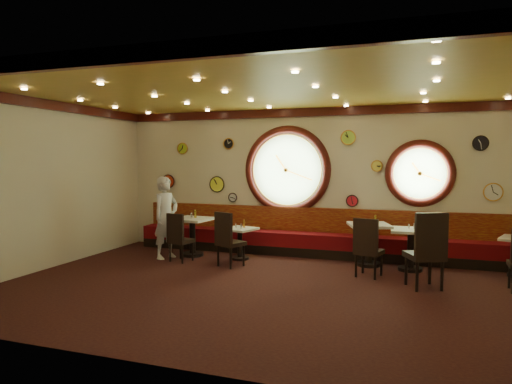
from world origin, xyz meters
name	(u,v)px	position (x,y,z in m)	size (l,w,h in m)	color
floor	(274,289)	(0.00, 0.00, 0.00)	(9.00, 6.00, 0.00)	black
ceiling	(275,87)	(0.00, 0.00, 3.20)	(9.00, 6.00, 0.02)	gold
wall_back	(314,181)	(0.00, 3.00, 1.60)	(9.00, 0.02, 3.20)	beige
wall_front	(185,209)	(0.00, -3.00, 1.60)	(9.00, 0.02, 3.20)	beige
wall_left	(48,185)	(-4.50, 0.00, 1.60)	(0.02, 6.00, 3.20)	beige
molding_back	(314,112)	(0.00, 2.95, 3.11)	(9.00, 0.10, 0.18)	#3A0E0A
molding_front	(186,50)	(0.00, -2.95, 3.11)	(9.00, 0.10, 0.18)	#3A0E0A
molding_left	(47,105)	(-4.45, 0.00, 3.11)	(0.10, 6.00, 0.18)	#3A0E0A
banquette_base	(310,251)	(0.00, 2.72, 0.10)	(8.00, 0.55, 0.20)	black
banquette_seat	(310,240)	(0.00, 2.72, 0.35)	(8.00, 0.55, 0.30)	#58070E
banquette_back	(313,220)	(0.00, 2.94, 0.75)	(8.00, 0.10, 0.55)	#5E070A
porthole_left_glass	(287,170)	(-0.60, 3.00, 1.85)	(1.66, 1.66, 0.02)	#8AB26B
porthole_left_frame	(287,170)	(-0.60, 2.98, 1.85)	(1.98, 1.98, 0.18)	#3A0E0A
porthole_left_ring	(287,170)	(-0.60, 2.95, 1.85)	(1.61, 1.61, 0.03)	gold
porthole_right_glass	(420,173)	(2.20, 3.00, 1.80)	(1.10, 1.10, 0.02)	#8AB26B
porthole_right_frame	(420,173)	(2.20, 2.98, 1.80)	(1.38, 1.38, 0.18)	#3A0E0A
porthole_right_ring	(420,173)	(2.20, 2.95, 1.80)	(1.09, 1.09, 0.03)	gold
wall_clock_0	(168,181)	(-3.60, 2.96, 1.55)	(0.32, 0.32, 0.03)	red
wall_clock_1	(348,138)	(0.75, 2.96, 2.55)	(0.30, 0.30, 0.03)	#A8DE45
wall_clock_2	(352,201)	(0.85, 2.96, 1.20)	(0.24, 0.24, 0.03)	red
wall_clock_3	(493,192)	(3.55, 2.96, 1.45)	(0.34, 0.34, 0.03)	white
wall_clock_4	(481,143)	(3.30, 2.96, 2.40)	(0.28, 0.28, 0.03)	black
wall_clock_5	(377,166)	(1.35, 2.96, 1.95)	(0.22, 0.22, 0.03)	#EEE34F
wall_clock_6	(229,144)	(-2.00, 2.96, 2.45)	(0.24, 0.24, 0.03)	black
wall_clock_7	(183,148)	(-3.20, 2.96, 2.35)	(0.26, 0.26, 0.03)	#A4C327
wall_clock_8	(217,184)	(-2.30, 2.96, 1.50)	(0.36, 0.36, 0.03)	#FBFF38
wall_clock_9	(233,197)	(-1.90, 2.96, 1.20)	(0.20, 0.20, 0.03)	white
table_a	(192,232)	(-2.42, 1.90, 0.52)	(0.82, 0.82, 0.82)	black
table_b	(240,240)	(-1.32, 1.90, 0.42)	(0.74, 0.74, 0.66)	black
table_c	(369,239)	(1.28, 2.18, 0.52)	(0.95, 0.95, 0.83)	black
table_d	(411,244)	(2.06, 2.03, 0.49)	(0.73, 0.73, 0.78)	black
chair_a	(178,234)	(-2.41, 1.26, 0.57)	(0.50, 0.50, 0.62)	black
chair_b	(227,236)	(-1.30, 1.17, 0.61)	(0.59, 0.59, 0.66)	black
chair_c	(367,244)	(1.34, 1.24, 0.60)	(0.54, 0.54, 0.65)	black
chair_d	(428,246)	(2.31, 0.77, 0.71)	(0.69, 0.69, 0.77)	black
condiment_a_salt	(192,215)	(-2.48, 2.01, 0.88)	(0.04, 0.04, 0.10)	silver
condiment_b_salt	(236,225)	(-1.42, 1.93, 0.70)	(0.03, 0.03, 0.09)	silver
condiment_c_salt	(365,221)	(1.20, 2.29, 0.87)	(0.03, 0.03, 0.09)	silver
condiment_d_salt	(409,226)	(2.02, 2.05, 0.83)	(0.03, 0.03, 0.09)	silver
condiment_a_pepper	(191,216)	(-2.40, 1.82, 0.88)	(0.04, 0.04, 0.11)	silver
condiment_b_pepper	(241,226)	(-1.26, 1.83, 0.71)	(0.04, 0.04, 0.10)	silver
condiment_c_pepper	(368,222)	(1.26, 2.15, 0.88)	(0.03, 0.03, 0.09)	#B7B7BC
condiment_d_pepper	(415,226)	(2.12, 2.02, 0.84)	(0.04, 0.04, 0.11)	silver
condiment_a_bottle	(195,214)	(-2.36, 1.93, 0.91)	(0.05, 0.05, 0.18)	yellow
condiment_b_bottle	(244,224)	(-1.26, 1.98, 0.74)	(0.05, 0.05, 0.17)	gold
condiment_c_bottle	(375,219)	(1.39, 2.32, 0.91)	(0.05, 0.05, 0.16)	gold
condiment_d_bottle	(417,225)	(2.17, 2.06, 0.86)	(0.05, 0.05, 0.15)	gold
waiter	(166,217)	(-2.84, 1.51, 0.86)	(0.63, 0.41, 1.72)	silver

